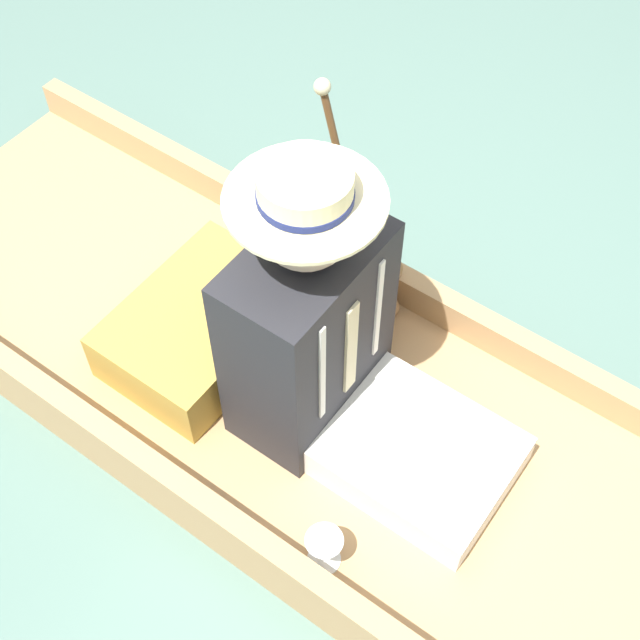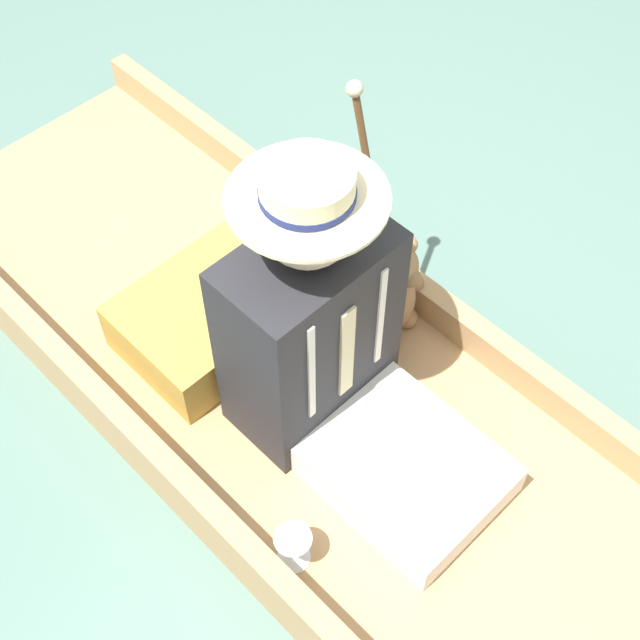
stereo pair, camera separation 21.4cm
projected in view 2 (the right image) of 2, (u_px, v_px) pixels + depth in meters
The scene contains 7 objects.
ground_plane at pixel (330, 431), 2.54m from camera, with size 16.00×16.00×0.00m, color slate.
punt_boat at pixel (330, 419), 2.48m from camera, with size 0.95×3.07×0.22m.
seat_cushion at pixel (218, 312), 2.54m from camera, with size 0.54×0.38×0.17m.
seated_person at pixel (329, 346), 2.19m from camera, with size 0.43×0.76×0.86m.
teddy_bear at pixel (394, 291), 2.49m from camera, with size 0.25×0.14×0.35m.
wine_glass at pixel (293, 544), 2.12m from camera, with size 0.09×0.09×0.12m.
walking_cane at pixel (371, 186), 2.35m from camera, with size 0.04×0.22×0.74m.
Camera 2 is at (0.90, 0.88, 2.23)m, focal length 50.00 mm.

